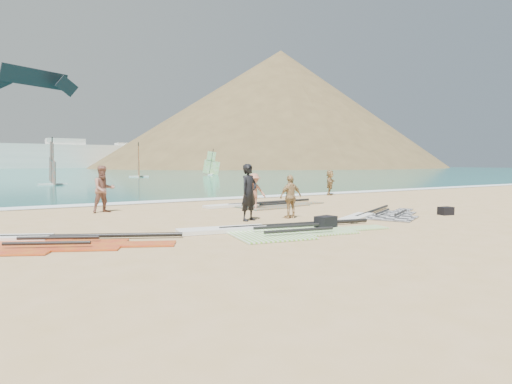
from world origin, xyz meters
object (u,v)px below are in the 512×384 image
person_wetsuit (249,192)px  beachgoer_mid (254,191)px  rig_red (40,242)px  gear_bag_far (446,211)px  rig_orange (258,205)px  rig_green (270,230)px  beachgoer_back (291,197)px  rig_grey (378,215)px  beachgoer_left (104,189)px  gear_bag_near (326,222)px  beachgoer_right (330,183)px

person_wetsuit → beachgoer_mid: 3.61m
rig_red → person_wetsuit: person_wetsuit is taller
rig_red → gear_bag_far: 14.28m
rig_orange → person_wetsuit: bearing=-129.5°
rig_orange → person_wetsuit: (-2.87, -4.09, 0.96)m
rig_green → rig_red: size_ratio=1.15×
beachgoer_mid → beachgoer_back: (-0.32, -3.20, 0.01)m
gear_bag_far → beachgoer_back: bearing=158.3°
rig_grey → beachgoer_left: 11.04m
gear_bag_near → beachgoer_mid: size_ratio=0.39×
rig_orange → beachgoer_mid: bearing=-133.6°
rig_green → person_wetsuit: 2.73m
rig_green → person_wetsuit: bearing=83.7°
gear_bag_near → beachgoer_left: (-5.06, 8.03, 0.77)m
gear_bag_far → beachgoer_mid: (-5.51, 5.53, 0.64)m
gear_bag_near → beachgoer_right: beachgoer_right is taller
gear_bag_far → beachgoer_left: (-11.38, 7.77, 0.81)m
rig_orange → beachgoer_left: 6.92m
rig_grey → rig_red: rig_red is taller
rig_orange → rig_green: bearing=-123.0°
gear_bag_near → beachgoer_right: (9.13, 10.45, 0.60)m
gear_bag_far → person_wetsuit: person_wetsuit is taller
gear_bag_near → person_wetsuit: 3.13m
beachgoer_back → beachgoer_right: beachgoer_back is taller
gear_bag_far → beachgoer_right: (2.80, 10.18, 0.63)m
rig_orange → beachgoer_back: 4.52m
rig_green → beachgoer_mid: size_ratio=4.05×
gear_bag_near → beachgoer_left: beachgoer_left is taller
gear_bag_far → person_wetsuit: (-7.49, 2.52, 0.85)m
gear_bag_near → beachgoer_back: size_ratio=0.38×
rig_green → rig_red: bearing=175.2°
beachgoer_left → rig_orange: bearing=-20.5°
beachgoer_left → beachgoer_right: beachgoer_left is taller
beachgoer_back → rig_orange: bearing=-107.4°
rig_orange → gear_bag_near: (-1.70, -6.88, 0.15)m
rig_green → rig_orange: rig_green is taller
gear_bag_far → person_wetsuit: bearing=161.4°
beachgoer_right → person_wetsuit: bearing=173.7°
rig_grey → beachgoer_left: bearing=113.5°
rig_green → beachgoer_back: size_ratio=4.01×
person_wetsuit → beachgoer_right: size_ratio=1.27×
rig_grey → person_wetsuit: bearing=133.5°
rig_grey → rig_red: bearing=148.7°
rig_green → beachgoer_left: (-3.21, 7.71, 0.92)m
gear_bag_far → beachgoer_left: size_ratio=0.27×
rig_green → person_wetsuit: size_ratio=3.19×
rig_green → gear_bag_near: 1.88m
rig_green → beachgoer_right: beachgoer_right is taller
beachgoer_mid → beachgoer_left: bearing=174.0°
rig_green → beachgoer_back: 3.35m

